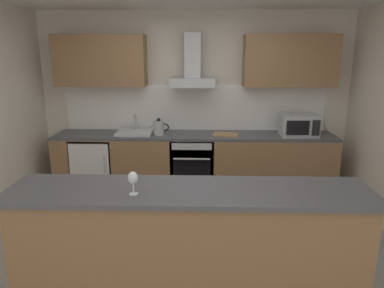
# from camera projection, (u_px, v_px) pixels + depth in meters

# --- Properties ---
(ground) EXTENTS (5.48, 4.98, 0.02)m
(ground) POSITION_uv_depth(u_px,v_px,m) (190.00, 257.00, 3.57)
(ground) COLOR gray
(wall_back) EXTENTS (5.48, 0.12, 2.60)m
(wall_back) POSITION_uv_depth(u_px,v_px,m) (195.00, 102.00, 5.23)
(wall_back) COLOR silver
(wall_back) RESTS_ON ground
(backsplash_tile) EXTENTS (3.81, 0.02, 0.66)m
(backsplash_tile) POSITION_uv_depth(u_px,v_px,m) (195.00, 108.00, 5.17)
(backsplash_tile) COLOR white
(counter_back) EXTENTS (3.94, 0.60, 0.90)m
(counter_back) POSITION_uv_depth(u_px,v_px,m) (194.00, 164.00, 5.07)
(counter_back) COLOR olive
(counter_back) RESTS_ON ground
(counter_island) EXTENTS (2.84, 0.64, 0.98)m
(counter_island) POSITION_uv_depth(u_px,v_px,m) (189.00, 245.00, 2.83)
(counter_island) COLOR olive
(counter_island) RESTS_ON ground
(upper_cabinets) EXTENTS (3.89, 0.32, 0.70)m
(upper_cabinets) POSITION_uv_depth(u_px,v_px,m) (194.00, 61.00, 4.85)
(upper_cabinets) COLOR olive
(oven) EXTENTS (0.60, 0.62, 0.80)m
(oven) POSITION_uv_depth(u_px,v_px,m) (192.00, 164.00, 5.04)
(oven) COLOR slate
(oven) RESTS_ON ground
(refrigerator) EXTENTS (0.58, 0.60, 0.85)m
(refrigerator) POSITION_uv_depth(u_px,v_px,m) (96.00, 166.00, 5.09)
(refrigerator) COLOR white
(refrigerator) RESTS_ON ground
(microwave) EXTENTS (0.50, 0.38, 0.30)m
(microwave) POSITION_uv_depth(u_px,v_px,m) (299.00, 125.00, 4.83)
(microwave) COLOR #B7BABC
(microwave) RESTS_ON counter_back
(sink) EXTENTS (0.50, 0.40, 0.26)m
(sink) POSITION_uv_depth(u_px,v_px,m) (135.00, 132.00, 4.96)
(sink) COLOR silver
(sink) RESTS_ON counter_back
(kettle) EXTENTS (0.29, 0.15, 0.24)m
(kettle) POSITION_uv_depth(u_px,v_px,m) (159.00, 127.00, 4.89)
(kettle) COLOR #B7BABC
(kettle) RESTS_ON counter_back
(range_hood) EXTENTS (0.62, 0.45, 0.72)m
(range_hood) POSITION_uv_depth(u_px,v_px,m) (193.00, 70.00, 4.84)
(range_hood) COLOR #B7BABC
(wine_glass) EXTENTS (0.08, 0.08, 0.18)m
(wine_glass) POSITION_uv_depth(u_px,v_px,m) (133.00, 179.00, 2.58)
(wine_glass) COLOR silver
(wine_glass) RESTS_ON counter_island
(chopping_board) EXTENTS (0.38, 0.29, 0.02)m
(chopping_board) POSITION_uv_depth(u_px,v_px,m) (226.00, 134.00, 4.89)
(chopping_board) COLOR tan
(chopping_board) RESTS_ON counter_back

